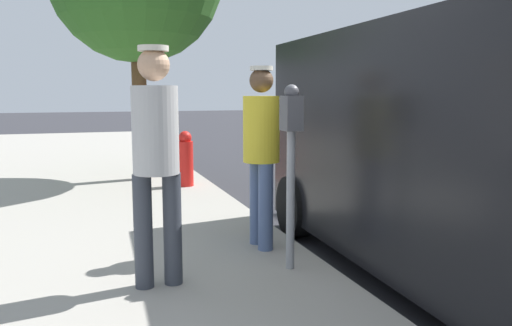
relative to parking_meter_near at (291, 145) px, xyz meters
name	(u,v)px	position (x,y,z in m)	size (l,w,h in m)	color
ground_plane	(444,277)	(-1.35, 0.26, -1.18)	(80.00, 80.00, 0.00)	#2D2D33
parking_meter_near	(291,145)	(0.00, 0.00, 0.00)	(0.14, 0.18, 1.52)	gray
pedestrian_in_yellow	(261,145)	(0.03, -0.65, -0.06)	(0.34, 0.36, 1.69)	#4C608C
pedestrian_in_gray	(156,150)	(1.09, 0.04, 0.00)	(0.36, 0.34, 1.79)	#383D47
parked_van	(510,152)	(-1.50, 0.75, -0.03)	(2.27, 5.26, 2.15)	black
fire_hydrant	(186,159)	(0.10, -4.04, -0.61)	(0.24, 0.24, 0.86)	red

